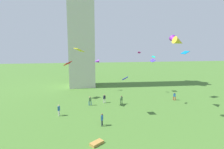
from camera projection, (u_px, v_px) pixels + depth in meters
person_0 at (174, 96)px, 34.38m from camera, size 0.47×0.41×1.56m
person_1 at (59, 110)px, 26.32m from camera, size 0.31×0.54×1.73m
person_2 at (102, 119)px, 22.87m from camera, size 0.36×0.51×1.69m
person_3 at (121, 99)px, 31.88m from camera, size 0.48×0.41×1.60m
person_4 at (90, 100)px, 31.16m from camera, size 0.50×0.32×1.65m
person_5 at (104, 98)px, 32.67m from camera, size 0.48×0.41×1.61m
kite_flying_0 at (185, 52)px, 34.56m from camera, size 1.84×1.60×0.66m
kite_flying_1 at (153, 60)px, 40.05m from camera, size 0.91×1.37×0.76m
kite_flying_2 at (125, 78)px, 26.12m from camera, size 1.08×1.30×0.82m
kite_flying_3 at (179, 42)px, 23.96m from camera, size 1.90×1.30×1.51m
kite_flying_4 at (79, 50)px, 29.18m from camera, size 1.86×1.84×0.73m
kite_flying_5 at (154, 57)px, 30.54m from camera, size 0.90×0.91×0.39m
kite_flying_6 at (68, 63)px, 34.50m from camera, size 1.72×1.90×0.94m
kite_flying_7 at (174, 40)px, 28.30m from camera, size 1.15×1.90×1.72m
kite_flying_8 at (139, 52)px, 38.71m from camera, size 0.56×0.81×0.45m
kite_flying_9 at (97, 61)px, 41.06m from camera, size 1.24×0.81×0.97m
kite_bundle_0 at (97, 143)px, 18.49m from camera, size 1.63×1.49×0.30m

